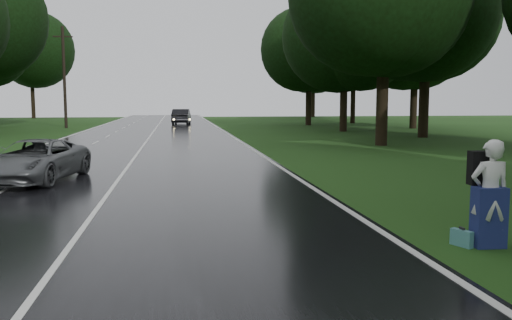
{
  "coord_description": "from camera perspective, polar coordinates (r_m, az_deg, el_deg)",
  "views": [
    {
      "loc": [
        1.88,
        -7.64,
        2.58
      ],
      "look_at": [
        3.85,
        5.53,
        1.1
      ],
      "focal_mm": 37.53,
      "sensor_mm": 36.0,
      "label": 1
    }
  ],
  "objects": [
    {
      "name": "ground",
      "position": [
        8.28,
        -21.67,
        -12.26
      ],
      "size": [
        160.0,
        160.0,
        0.0
      ],
      "primitive_type": "plane",
      "color": "#1C4113",
      "rests_on": "ground"
    },
    {
      "name": "road",
      "position": [
        27.82,
        -12.33,
        0.91
      ],
      "size": [
        12.0,
        140.0,
        0.04
      ],
      "primitive_type": "cube",
      "color": "black",
      "rests_on": "ground"
    },
    {
      "name": "lane_center",
      "position": [
        27.82,
        -12.33,
        0.96
      ],
      "size": [
        0.12,
        140.0,
        0.01
      ],
      "primitive_type": "cube",
      "color": "silver",
      "rests_on": "road"
    },
    {
      "name": "grey_car",
      "position": [
        18.35,
        -22.48,
        -0.03
      ],
      "size": [
        3.01,
        5.05,
        1.31
      ],
      "primitive_type": "imported",
      "rotation": [
        0.0,
        0.0,
        6.1
      ],
      "color": "#535659",
      "rests_on": "road"
    },
    {
      "name": "far_car",
      "position": [
        58.84,
        -7.95,
        4.6
      ],
      "size": [
        2.21,
        5.15,
        1.65
      ],
      "primitive_type": "imported",
      "rotation": [
        0.0,
        0.0,
        3.05
      ],
      "color": "black",
      "rests_on": "road"
    },
    {
      "name": "hitchhiker",
      "position": [
        10.28,
        23.58,
        -3.66
      ],
      "size": [
        0.72,
        0.66,
        1.91
      ],
      "color": "silver",
      "rests_on": "ground"
    },
    {
      "name": "suitcase",
      "position": [
        10.27,
        21.07,
        -7.77
      ],
      "size": [
        0.27,
        0.43,
        0.3
      ],
      "primitive_type": "cube",
      "rotation": [
        0.0,
        0.0,
        0.39
      ],
      "color": "teal",
      "rests_on": "ground"
    },
    {
      "name": "utility_pole_far",
      "position": [
        54.12,
        -19.57,
        3.23
      ],
      "size": [
        1.8,
        0.28,
        9.51
      ],
      "primitive_type": null,
      "color": "black",
      "rests_on": "ground"
    },
    {
      "name": "tree_right_d",
      "position": [
        31.93,
        13.18,
        1.53
      ],
      "size": [
        9.62,
        9.62,
        15.03
      ],
      "primitive_type": null,
      "color": "black",
      "rests_on": "ground"
    },
    {
      "name": "tree_right_e",
      "position": [
        45.88,
        9.26,
        3.03
      ],
      "size": [
        8.52,
        8.52,
        13.32
      ],
      "primitive_type": null,
      "color": "black",
      "rests_on": "ground"
    },
    {
      "name": "tree_right_f",
      "position": [
        57.41,
        5.59,
        3.73
      ],
      "size": [
        8.78,
        8.78,
        13.72
      ],
      "primitive_type": null,
      "color": "black",
      "rests_on": "ground"
    }
  ]
}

